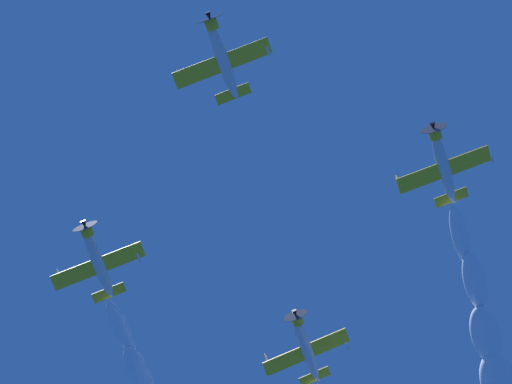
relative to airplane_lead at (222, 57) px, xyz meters
name	(u,v)px	position (x,y,z in m)	size (l,w,h in m)	color
airplane_lead	(222,57)	(0.00, 0.00, 0.00)	(8.10, 7.50, 3.47)	silver
airplane_left_wingman	(443,164)	(12.81, 15.91, -0.53)	(8.24, 7.48, 2.83)	silver
airplane_right_wingman	(97,261)	(-17.46, 11.59, -1.09)	(8.17, 7.50, 3.35)	silver
airplane_slot_tail	(305,347)	(-4.85, 27.76, -0.23)	(8.13, 7.50, 3.41)	silver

